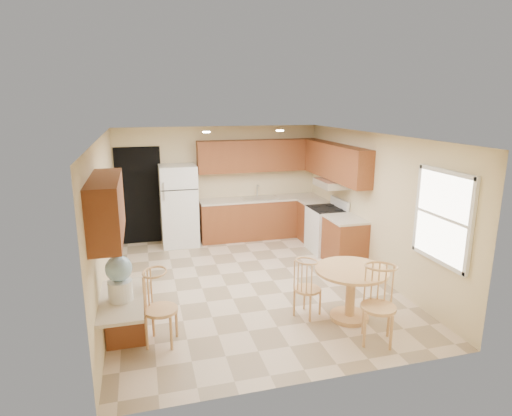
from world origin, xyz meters
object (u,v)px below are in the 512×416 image
object	(u,v)px
chair_desk	(161,304)
dining_table	(351,286)
refrigerator	(179,206)
stove	(326,229)
chair_table_a	(310,284)
water_crock	(119,277)
chair_table_b	(383,301)

from	to	relation	value
chair_desk	dining_table	bearing A→B (deg)	107.97
refrigerator	chair_desk	size ratio (longest dim) A/B	1.78
stove	chair_table_a	distance (m)	2.93
chair_desk	water_crock	bearing A→B (deg)	-55.89
chair_table_b	water_crock	distance (m)	3.20
stove	dining_table	xyz separation A→B (m)	(-0.86, -2.73, 0.03)
stove	dining_table	distance (m)	2.87
refrigerator	chair_table_b	world-z (taller)	refrigerator
chair_table_a	dining_table	bearing A→B (deg)	37.18
chair_desk	stove	bearing A→B (deg)	145.64
stove	refrigerator	bearing A→B (deg)	157.01
stove	chair_table_a	world-z (taller)	stove
refrigerator	chair_table_b	size ratio (longest dim) A/B	1.70
dining_table	chair_table_a	bearing A→B (deg)	162.95
refrigerator	water_crock	size ratio (longest dim) A/B	2.75
refrigerator	stove	xyz separation A→B (m)	(2.88, -1.22, -0.40)
refrigerator	chair_table_a	bearing A→B (deg)	-68.80
chair_table_b	water_crock	bearing A→B (deg)	16.56
chair_table_a	chair_desk	bearing A→B (deg)	-119.87
chair_table_a	water_crock	distance (m)	2.60
refrigerator	stove	distance (m)	3.15
chair_desk	water_crock	xyz separation A→B (m)	(-0.45, -0.14, 0.46)
chair_table_b	refrigerator	bearing A→B (deg)	-39.52
chair_desk	water_crock	size ratio (longest dim) A/B	1.55
stove	dining_table	bearing A→B (deg)	-107.40
stove	chair_desk	xyz separation A→B (m)	(-3.47, -2.78, 0.13)
dining_table	water_crock	xyz separation A→B (m)	(-3.07, -0.18, 0.56)
chair_desk	chair_table_a	bearing A→B (deg)	112.89
dining_table	chair_desk	distance (m)	2.62
chair_table_b	dining_table	bearing A→B (deg)	-59.43
chair_table_a	chair_table_b	xyz separation A→B (m)	(0.60, -0.91, 0.10)
stove	chair_table_b	world-z (taller)	stove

